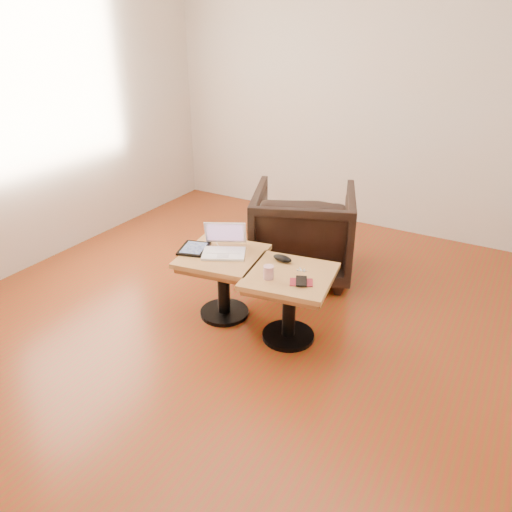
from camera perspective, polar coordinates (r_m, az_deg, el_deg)
The scene contains 11 objects.
room_shell at distance 2.98m, azimuth 1.07°, elevation 13.47°, with size 4.52×4.52×2.71m.
side_table_left at distance 3.52m, azimuth -3.79°, elevation -1.56°, with size 0.62×0.62×0.49m.
side_table_right at distance 3.27m, azimuth 3.86°, elevation -3.95°, with size 0.62×0.62×0.49m.
laptop at distance 3.48m, azimuth -3.65°, elevation 1.09°, with size 0.39×0.38×0.20m.
tablet at distance 3.55m, azimuth -7.11°, elevation 0.85°, with size 0.25×0.28×0.02m.
charging_adapter at distance 3.71m, azimuth -4.90°, elevation 2.19°, with size 0.04×0.04×0.02m, color white.
glasses_case at distance 3.35m, azimuth 3.03°, elevation -0.27°, with size 0.14×0.06×0.04m, color black.
striped_cup at distance 3.13m, azimuth 1.44°, elevation -1.87°, with size 0.07×0.07×0.09m, color #BF5478.
earbuds_tangle at distance 3.25m, azimuth 5.21°, elevation -1.59°, with size 0.06×0.04×0.01m.
phone_on_sleeve at distance 3.10m, azimuth 5.20°, elevation -2.95°, with size 0.17×0.15×0.02m.
armchair at distance 4.13m, azimuth 5.39°, elevation 2.74°, with size 0.80×0.82×0.75m, color black.
Camera 1 is at (1.41, -2.55, 2.00)m, focal length 35.00 mm.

